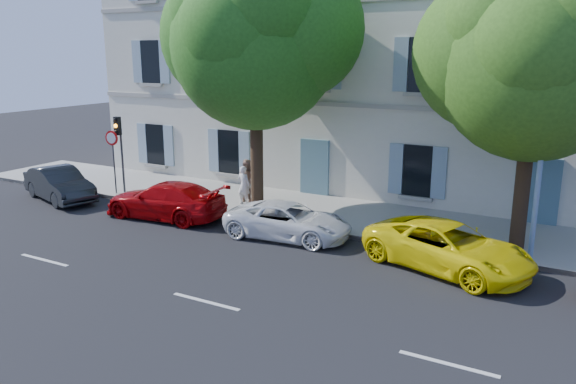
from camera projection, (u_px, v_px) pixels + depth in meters
The scene contains 15 objects.
ground at pixel (284, 253), 17.42m from camera, with size 90.00×90.00×0.00m, color black.
sidewalk at pixel (341, 215), 21.19m from camera, with size 36.00×4.50×0.15m, color #A09E96.
kerb at pixel (316, 231), 19.34m from camera, with size 36.00×0.16×0.16m, color #9E998E.
building at pixel (396, 53), 24.64m from camera, with size 28.00×7.00×12.00m, color beige.
car_dark_sedan at pixel (59, 184), 23.46m from camera, with size 1.47×4.21×1.39m, color black.
car_red_coupe at pixel (165, 200), 20.93m from camera, with size 1.93×4.74×1.38m, color #A60407.
car_white_coupe at pixel (288, 221), 18.72m from camera, with size 1.97×4.26×1.18m, color white.
car_yellow_supercar at pixel (448, 247), 15.97m from camera, with size 2.25×4.87×1.35m, color #FFE90A.
tree_left at pixel (255, 46), 20.34m from camera, with size 6.15×6.15×9.53m.
tree_right at pixel (535, 65), 16.12m from camera, with size 5.61×5.61×8.65m.
traffic_light at pixel (119, 138), 23.71m from camera, with size 0.28×0.37×3.28m.
road_sign at pixel (113, 148), 23.70m from camera, with size 0.63×0.12×2.71m.
street_lamp at pixel (545, 114), 15.36m from camera, with size 0.24×1.60×7.55m.
pedestrian_a at pixel (244, 185), 22.20m from camera, with size 0.57×0.37×1.56m, color silver.
pedestrian_b at pixel (247, 180), 22.67m from camera, with size 0.85×0.66×1.75m, color tan.
Camera 1 is at (8.01, -14.35, 6.08)m, focal length 35.00 mm.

